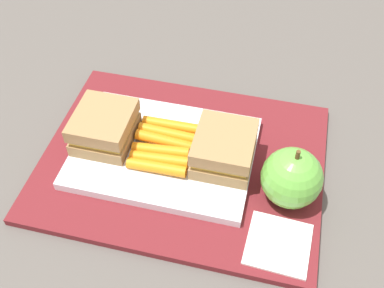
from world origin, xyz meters
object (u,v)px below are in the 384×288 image
food_tray (164,152)px  paper_napkin (278,244)px  sandwich_half_right (224,149)px  carrot_sticks_bundle (163,145)px  sandwich_half_left (104,127)px  apple (292,178)px

food_tray → paper_napkin: 0.19m
sandwich_half_right → carrot_sticks_bundle: 0.08m
sandwich_half_left → apple: (0.24, -0.03, 0.00)m
food_tray → apple: 0.17m
sandwich_half_right → paper_napkin: sandwich_half_right is taller
carrot_sticks_bundle → sandwich_half_right: bearing=-0.0°
sandwich_half_left → paper_napkin: size_ratio=1.14×
carrot_sticks_bundle → paper_napkin: bearing=-30.9°
carrot_sticks_bundle → apple: (0.16, -0.03, 0.02)m
carrot_sticks_bundle → apple: 0.17m
apple → carrot_sticks_bundle: bearing=170.6°
food_tray → carrot_sticks_bundle: carrot_sticks_bundle is taller
sandwich_half_right → carrot_sticks_bundle: sandwich_half_right is taller
sandwich_half_left → carrot_sticks_bundle: (0.08, 0.00, -0.02)m
sandwich_half_left → apple: bearing=-6.4°
sandwich_half_right → apple: (0.08, -0.03, 0.00)m
carrot_sticks_bundle → apple: size_ratio=1.05×
sandwich_half_left → paper_napkin: (0.24, -0.10, -0.03)m
sandwich_half_right → sandwich_half_left: bearing=180.0°
food_tray → sandwich_half_right: 0.08m
sandwich_half_left → sandwich_half_right: (0.16, 0.00, 0.00)m
sandwich_half_left → sandwich_half_right: size_ratio=1.00×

